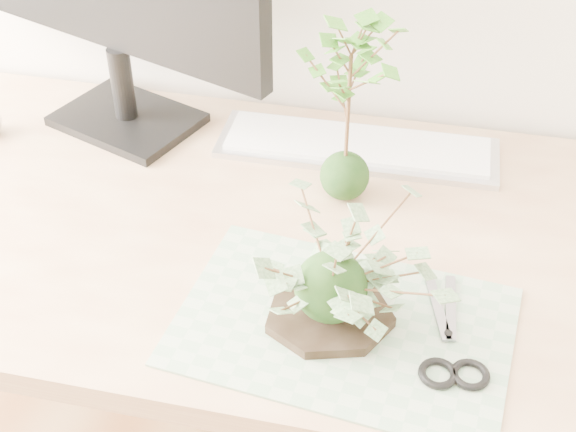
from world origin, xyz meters
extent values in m
cube|color=tan|center=(0.03, 1.23, 0.72)|extent=(1.60, 0.70, 0.04)
cube|color=tan|center=(-0.71, 1.52, 0.35)|extent=(0.06, 0.06, 0.70)
cube|color=gray|center=(0.10, 1.05, 0.74)|extent=(0.46, 0.33, 0.00)
cylinder|color=black|center=(0.08, 1.05, 0.75)|extent=(0.22, 0.22, 0.01)
sphere|color=black|center=(0.08, 1.05, 0.81)|extent=(0.09, 0.09, 0.09)
sphere|color=black|center=(0.05, 1.33, 0.78)|extent=(0.08, 0.08, 0.08)
cylinder|color=#4C321C|center=(0.05, 1.33, 0.89)|extent=(0.01, 0.01, 0.19)
cube|color=silver|center=(0.05, 1.46, 0.75)|extent=(0.48, 0.15, 0.01)
cube|color=white|center=(0.05, 1.46, 0.75)|extent=(0.45, 0.12, 0.01)
cube|color=black|center=(-0.37, 1.46, 0.75)|extent=(0.29, 0.25, 0.02)
cylinder|color=black|center=(-0.37, 1.46, 0.82)|extent=(0.04, 0.04, 0.13)
cube|color=gray|center=(0.22, 1.11, 0.75)|extent=(0.05, 0.12, 0.00)
cube|color=gray|center=(0.24, 1.11, 0.75)|extent=(0.02, 0.12, 0.00)
torus|color=black|center=(0.21, 0.99, 0.75)|extent=(0.06, 0.06, 0.01)
torus|color=black|center=(0.25, 0.99, 0.75)|extent=(0.06, 0.06, 0.01)
camera|label=1|loc=(0.18, 0.32, 1.52)|focal=50.00mm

